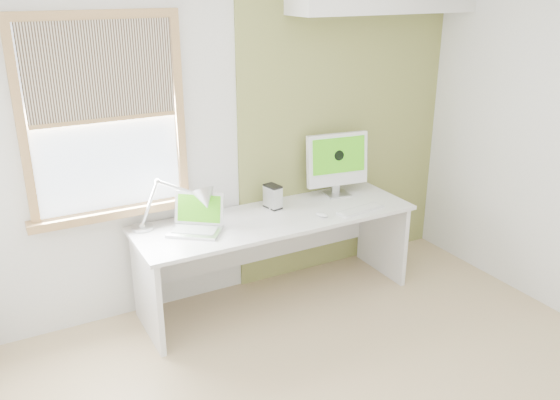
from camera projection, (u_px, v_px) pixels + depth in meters
room at (374, 209)px, 3.10m from camera, size 4.04×3.54×2.64m
accent_wall at (345, 122)px, 4.97m from camera, size 2.00×0.02×2.60m
window at (105, 120)px, 3.97m from camera, size 1.20×0.14×1.42m
desk at (273, 236)px, 4.62m from camera, size 2.20×0.70×0.73m
desk_lamp at (193, 202)px, 4.22m from camera, size 0.62×0.41×0.38m
laptop at (197, 221)px, 4.24m from camera, size 0.47×0.46×0.26m
phone_dock at (273, 204)px, 4.63m from camera, size 0.07×0.07×0.13m
external_drive at (273, 197)px, 4.63m from camera, size 0.12×0.16×0.19m
imac at (337, 161)px, 4.86m from camera, size 0.54×0.20×0.53m
keyboard at (360, 210)px, 4.60m from camera, size 0.42×0.16×0.02m
mouse at (322, 215)px, 4.48m from camera, size 0.10×0.12×0.03m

